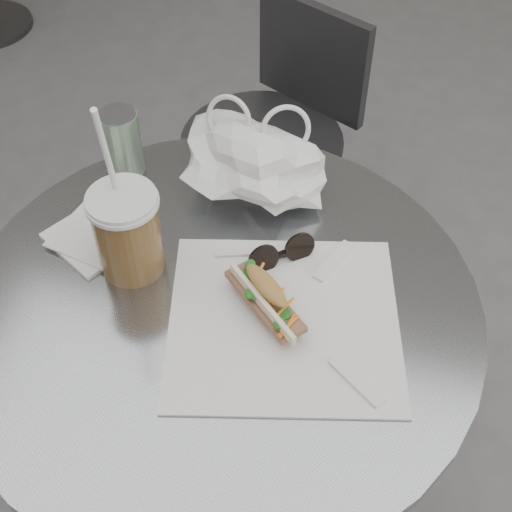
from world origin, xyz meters
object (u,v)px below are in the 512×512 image
(chair_far, at_px, (272,174))
(sunglasses, at_px, (281,254))
(drink_can, at_px, (122,142))
(cafe_table, at_px, (225,400))
(banh_mi, at_px, (265,297))
(iced_coffee, at_px, (127,231))

(chair_far, xyz_separation_m, sunglasses, (0.18, -0.63, 0.43))
(chair_far, bearing_deg, drink_can, 100.04)
(cafe_table, distance_m, chair_far, 0.75)
(cafe_table, xyz_separation_m, banh_mi, (0.07, 0.00, 0.31))
(iced_coffee, bearing_deg, sunglasses, 17.19)
(banh_mi, bearing_deg, chair_far, 144.82)
(iced_coffee, height_order, sunglasses, iced_coffee)
(cafe_table, relative_size, banh_mi, 4.25)
(iced_coffee, xyz_separation_m, sunglasses, (0.21, 0.07, -0.05))
(sunglasses, distance_m, drink_can, 0.34)
(chair_far, xyz_separation_m, iced_coffee, (-0.04, -0.70, 0.48))
(cafe_table, bearing_deg, iced_coffee, 167.10)
(iced_coffee, relative_size, drink_can, 2.55)
(chair_far, xyz_separation_m, drink_can, (-0.13, -0.50, 0.47))
(chair_far, distance_m, drink_can, 0.70)
(chair_far, height_order, sunglasses, sunglasses)
(chair_far, distance_m, banh_mi, 0.87)
(banh_mi, bearing_deg, cafe_table, -136.44)
(sunglasses, bearing_deg, chair_far, 65.52)
(cafe_table, bearing_deg, banh_mi, 2.60)
(banh_mi, height_order, sunglasses, banh_mi)
(banh_mi, distance_m, drink_can, 0.38)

